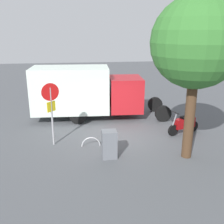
{
  "coord_description": "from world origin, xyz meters",
  "views": [
    {
      "loc": [
        2.0,
        11.48,
        4.95
      ],
      "look_at": [
        0.34,
        -0.54,
        1.12
      ],
      "focal_mm": 42.18,
      "sensor_mm": 36.0,
      "label": 1
    }
  ],
  "objects_px": {
    "street_tree": "(197,44)",
    "bike_rack_hoop": "(91,146)",
    "motorcycle": "(184,124)",
    "box_truck_near": "(87,91)",
    "stop_sign": "(51,105)",
    "utility_cabinet": "(109,144)"
  },
  "relations": [
    {
      "from": "motorcycle",
      "to": "street_tree",
      "type": "bearing_deg",
      "value": 51.94
    },
    {
      "from": "box_truck_near",
      "to": "street_tree",
      "type": "distance_m",
      "value": 7.18
    },
    {
      "from": "box_truck_near",
      "to": "stop_sign",
      "type": "relative_size",
      "value": 2.79
    },
    {
      "from": "utility_cabinet",
      "to": "street_tree",
      "type": "bearing_deg",
      "value": 173.52
    },
    {
      "from": "motorcycle",
      "to": "street_tree",
      "type": "xyz_separation_m",
      "value": [
        0.86,
        2.37,
        3.94
      ]
    },
    {
      "from": "box_truck_near",
      "to": "utility_cabinet",
      "type": "bearing_deg",
      "value": -80.12
    },
    {
      "from": "street_tree",
      "to": "bike_rack_hoop",
      "type": "height_order",
      "value": "street_tree"
    },
    {
      "from": "bike_rack_hoop",
      "to": "motorcycle",
      "type": "bearing_deg",
      "value": -169.68
    },
    {
      "from": "utility_cabinet",
      "to": "box_truck_near",
      "type": "bearing_deg",
      "value": -83.32
    },
    {
      "from": "motorcycle",
      "to": "stop_sign",
      "type": "distance_m",
      "value": 6.44
    },
    {
      "from": "street_tree",
      "to": "bike_rack_hoop",
      "type": "bearing_deg",
      "value": -21.94
    },
    {
      "from": "box_truck_near",
      "to": "stop_sign",
      "type": "distance_m",
      "value": 3.94
    },
    {
      "from": "utility_cabinet",
      "to": "bike_rack_hoop",
      "type": "bearing_deg",
      "value": -60.22
    },
    {
      "from": "motorcycle",
      "to": "stop_sign",
      "type": "relative_size",
      "value": 0.63
    },
    {
      "from": "utility_cabinet",
      "to": "bike_rack_hoop",
      "type": "relative_size",
      "value": 1.34
    },
    {
      "from": "box_truck_near",
      "to": "motorcycle",
      "type": "bearing_deg",
      "value": -30.87
    },
    {
      "from": "motorcycle",
      "to": "utility_cabinet",
      "type": "relative_size",
      "value": 1.54
    },
    {
      "from": "utility_cabinet",
      "to": "bike_rack_hoop",
      "type": "distance_m",
      "value": 1.46
    },
    {
      "from": "stop_sign",
      "to": "utility_cabinet",
      "type": "relative_size",
      "value": 2.46
    },
    {
      "from": "motorcycle",
      "to": "bike_rack_hoop",
      "type": "xyz_separation_m",
      "value": [
        4.64,
        0.85,
        -0.52
      ]
    },
    {
      "from": "street_tree",
      "to": "box_truck_near",
      "type": "bearing_deg",
      "value": -55.82
    },
    {
      "from": "motorcycle",
      "to": "utility_cabinet",
      "type": "height_order",
      "value": "motorcycle"
    }
  ]
}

